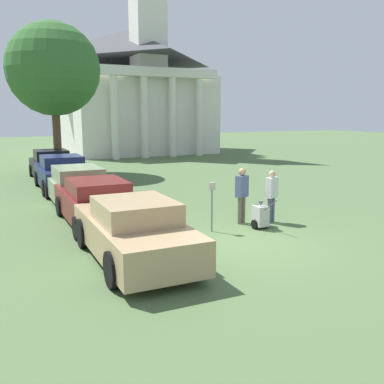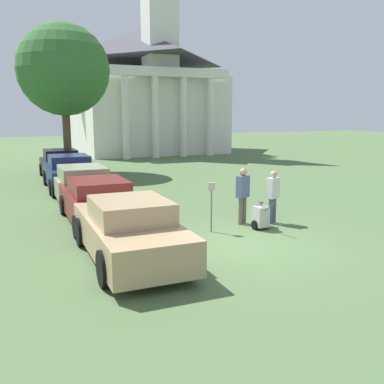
# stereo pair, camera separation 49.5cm
# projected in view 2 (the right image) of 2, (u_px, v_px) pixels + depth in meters

# --- Properties ---
(ground_plane) EXTENTS (120.00, 120.00, 0.00)m
(ground_plane) POSITION_uv_depth(u_px,v_px,m) (237.00, 245.00, 11.13)
(ground_plane) COLOR #4C663D
(parked_car_tan) EXTENTS (2.00, 4.65, 1.46)m
(parked_car_tan) POSITION_uv_depth(u_px,v_px,m) (129.00, 230.00, 9.99)
(parked_car_tan) COLOR tan
(parked_car_tan) RESTS_ON ground_plane
(parked_car_maroon) EXTENTS (1.98, 5.00, 1.39)m
(parked_car_maroon) POSITION_uv_depth(u_px,v_px,m) (98.00, 202.00, 13.38)
(parked_car_maroon) COLOR maroon
(parked_car_maroon) RESTS_ON ground_plane
(parked_car_sage) EXTENTS (1.96, 5.23, 1.45)m
(parked_car_sage) POSITION_uv_depth(u_px,v_px,m) (82.00, 186.00, 16.18)
(parked_car_sage) COLOR gray
(parked_car_sage) RESTS_ON ground_plane
(parked_car_navy) EXTENTS (2.06, 4.66, 1.54)m
(parked_car_navy) POSITION_uv_depth(u_px,v_px,m) (69.00, 173.00, 19.50)
(parked_car_navy) COLOR #19234C
(parked_car_navy) RESTS_ON ground_plane
(parked_car_black) EXTENTS (1.95, 4.64, 1.54)m
(parked_car_black) POSITION_uv_depth(u_px,v_px,m) (61.00, 165.00, 22.66)
(parked_car_black) COLOR black
(parked_car_black) RESTS_ON ground_plane
(parking_meter) EXTENTS (0.18, 0.09, 1.45)m
(parking_meter) POSITION_uv_depth(u_px,v_px,m) (211.00, 198.00, 12.24)
(parking_meter) COLOR slate
(parking_meter) RESTS_ON ground_plane
(person_worker) EXTENTS (0.47, 0.36, 1.74)m
(person_worker) POSITION_uv_depth(u_px,v_px,m) (243.00, 192.00, 13.13)
(person_worker) COLOR #665B4C
(person_worker) RESTS_ON ground_plane
(person_supervisor) EXTENTS (0.47, 0.36, 1.65)m
(person_supervisor) POSITION_uv_depth(u_px,v_px,m) (273.00, 194.00, 13.22)
(person_supervisor) COLOR #515670
(person_supervisor) RESTS_ON ground_plane
(equipment_cart) EXTENTS (0.47, 0.99, 1.00)m
(equipment_cart) POSITION_uv_depth(u_px,v_px,m) (261.00, 216.00, 12.64)
(equipment_cart) COLOR #B2B2AD
(equipment_cart) RESTS_ON ground_plane
(church) EXTENTS (11.87, 15.07, 22.36)m
(church) POSITION_uv_depth(u_px,v_px,m) (142.00, 88.00, 39.32)
(church) COLOR silver
(church) RESTS_ON ground_plane
(shade_tree) EXTENTS (5.06, 5.06, 8.32)m
(shade_tree) POSITION_uv_depth(u_px,v_px,m) (64.00, 70.00, 23.68)
(shade_tree) COLOR brown
(shade_tree) RESTS_ON ground_plane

